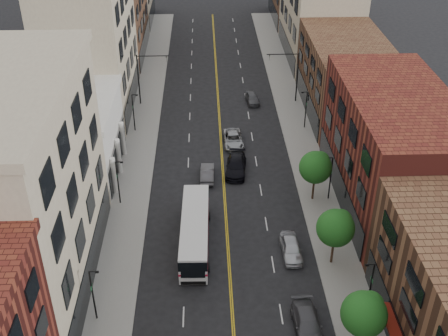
{
  "coord_description": "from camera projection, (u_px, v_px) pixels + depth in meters",
  "views": [
    {
      "loc": [
        -1.89,
        -24.3,
        34.6
      ],
      "look_at": [
        -0.14,
        22.7,
        5.0
      ],
      "focal_mm": 45.0,
      "sensor_mm": 36.0,
      "label": 1
    }
  ],
  "objects": [
    {
      "name": "car_lane_behind",
      "position": [
        207.0,
        173.0,
        62.75
      ],
      "size": [
        1.59,
        4.27,
        1.39
      ],
      "primitive_type": "imported",
      "rotation": [
        0.0,
        0.0,
        3.11
      ],
      "color": "#4F4E53",
      "rests_on": "ground"
    },
    {
      "name": "tree_r_1",
      "position": [
        365.0,
        312.0,
        40.58
      ],
      "size": [
        3.4,
        3.4,
        5.59
      ],
      "color": "black",
      "rests_on": "sidewalk_right"
    },
    {
      "name": "car_parked_far",
      "position": [
        291.0,
        248.0,
        51.76
      ],
      "size": [
        1.9,
        4.52,
        1.53
      ],
      "primitive_type": "imported",
      "rotation": [
        0.0,
        0.0,
        0.02
      ],
      "color": "silver",
      "rests_on": "ground"
    },
    {
      "name": "bldg_l_far_a",
      "position": [
        90.0,
        44.0,
        74.31
      ],
      "size": [
        10.0,
        20.0,
        18.0
      ],
      "primitive_type": "cube",
      "color": "tan",
      "rests_on": "ground"
    },
    {
      "name": "city_bus",
      "position": [
        195.0,
        230.0,
        52.52
      ],
      "size": [
        2.98,
        11.54,
        2.95
      ],
      "rotation": [
        0.0,
        0.0,
        -0.02
      ],
      "color": "silver",
      "rests_on": "ground"
    },
    {
      "name": "tree_r_3",
      "position": [
        316.0,
        166.0,
        57.5
      ],
      "size": [
        3.4,
        3.4,
        5.59
      ],
      "color": "black",
      "rests_on": "sidewalk_right"
    },
    {
      "name": "bldg_l_tanoffice",
      "position": [
        18.0,
        194.0,
        44.71
      ],
      "size": [
        10.0,
        22.0,
        18.0
      ],
      "primitive_type": "cube",
      "color": "tan",
      "rests_on": "ground"
    },
    {
      "name": "bldg_r_far_a",
      "position": [
        346.0,
        77.0,
        74.98
      ],
      "size": [
        10.0,
        20.0,
        10.0
      ],
      "primitive_type": "cube",
      "color": "brown",
      "rests_on": "ground"
    },
    {
      "name": "sidewalk_right",
      "position": [
        303.0,
        147.0,
        68.92
      ],
      "size": [
        4.0,
        110.0,
        0.15
      ],
      "primitive_type": "cube",
      "color": "gray",
      "rests_on": "ground"
    },
    {
      "name": "bldg_l_white",
      "position": [
        71.0,
        139.0,
        62.6
      ],
      "size": [
        10.0,
        14.0,
        8.0
      ],
      "primitive_type": "cube",
      "color": "silver",
      "rests_on": "ground"
    },
    {
      "name": "car_parked_mid",
      "position": [
        307.0,
        325.0,
        44.0
      ],
      "size": [
        2.31,
        5.27,
        1.51
      ],
      "primitive_type": "imported",
      "rotation": [
        0.0,
        0.0,
        0.04
      ],
      "color": "#4A494E",
      "rests_on": "ground"
    },
    {
      "name": "signal_mast_right",
      "position": [
        292.0,
        71.0,
        77.49
      ],
      "size": [
        4.49,
        0.18,
        7.2
      ],
      "color": "black",
      "rests_on": "sidewalk_right"
    },
    {
      "name": "car_lane_c",
      "position": [
        252.0,
        98.0,
        79.38
      ],
      "size": [
        1.98,
        4.14,
        1.37
      ],
      "primitive_type": "imported",
      "rotation": [
        0.0,
        0.0,
        0.09
      ],
      "color": "#4D4E52",
      "rests_on": "ground"
    },
    {
      "name": "signal_mast_left",
      "position": [
        143.0,
        74.0,
        76.84
      ],
      "size": [
        4.49,
        0.18,
        7.2
      ],
      "color": "black",
      "rests_on": "sidewalk_left"
    },
    {
      "name": "lamp_l_3",
      "position": [
        134.0,
        111.0,
        70.95
      ],
      "size": [
        0.81,
        0.55,
        5.05
      ],
      "color": "black",
      "rests_on": "sidewalk_left"
    },
    {
      "name": "lamp_r_3",
      "position": [
        306.0,
        108.0,
        71.64
      ],
      "size": [
        0.81,
        0.55,
        5.05
      ],
      "color": "black",
      "rests_on": "sidewalk_right"
    },
    {
      "name": "lamp_r_1",
      "position": [
        370.0,
        285.0,
        44.57
      ],
      "size": [
        0.81,
        0.55,
        5.05
      ],
      "color": "black",
      "rests_on": "sidewalk_right"
    },
    {
      "name": "sidewalk_left",
      "position": [
        139.0,
        150.0,
        68.29
      ],
      "size": [
        4.0,
        110.0,
        0.15
      ],
      "primitive_type": "cube",
      "color": "gray",
      "rests_on": "ground"
    },
    {
      "name": "lamp_l_1",
      "position": [
        93.0,
        293.0,
        43.88
      ],
      "size": [
        0.81,
        0.55,
        5.05
      ],
      "color": "black",
      "rests_on": "sidewalk_left"
    },
    {
      "name": "car_lane_b",
      "position": [
        233.0,
        139.0,
        69.28
      ],
      "size": [
        2.62,
        5.26,
        1.43
      ],
      "primitive_type": "imported",
      "rotation": [
        0.0,
        0.0,
        0.05
      ],
      "color": "#9FA1A6",
      "rests_on": "ground"
    },
    {
      "name": "lamp_r_2",
      "position": [
        330.0,
        176.0,
        58.1
      ],
      "size": [
        0.81,
        0.55,
        5.05
      ],
      "color": "black",
      "rests_on": "sidewalk_right"
    },
    {
      "name": "bldg_l_far_b",
      "position": [
        111.0,
        10.0,
        92.02
      ],
      "size": [
        10.0,
        20.0,
        15.0
      ],
      "primitive_type": "cube",
      "color": "brown",
      "rests_on": "ground"
    },
    {
      "name": "bldg_r_far_b",
      "position": [
        319.0,
        15.0,
        91.67
      ],
      "size": [
        10.0,
        22.0,
        14.0
      ],
      "primitive_type": "cube",
      "color": "tan",
      "rests_on": "ground"
    },
    {
      "name": "car_lane_a",
      "position": [
        236.0,
        166.0,
        63.85
      ],
      "size": [
        2.84,
        5.7,
        1.59
      ],
      "primitive_type": "imported",
      "rotation": [
        0.0,
        0.0,
        -0.12
      ],
      "color": "black",
      "rests_on": "ground"
    },
    {
      "name": "bldg_r_mid",
      "position": [
        393.0,
        149.0,
        56.68
      ],
      "size": [
        10.0,
        22.0,
        12.0
      ],
      "primitive_type": "cube",
      "color": "#5A1D17",
      "rests_on": "ground"
    },
    {
      "name": "lamp_l_2",
      "position": [
        118.0,
        180.0,
        57.41
      ],
      "size": [
        0.81,
        0.55,
        5.05
      ],
      "color": "black",
      "rests_on": "sidewalk_left"
    },
    {
      "name": "tree_r_2",
      "position": [
        336.0,
        227.0,
        49.04
      ],
      "size": [
        3.4,
        3.4,
        5.59
      ],
      "color": "black",
      "rests_on": "sidewalk_right"
    }
  ]
}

